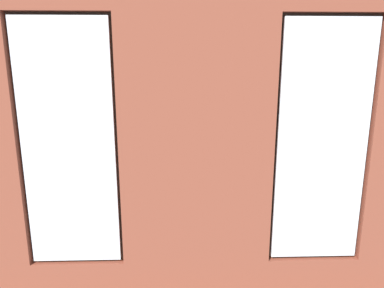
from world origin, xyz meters
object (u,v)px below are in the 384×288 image
(candle_jar, at_px, (170,187))
(potted_plant_corner_near_left, at_px, (303,148))
(couch_left, at_px, (349,194))
(remote_silver, at_px, (185,184))
(remote_black, at_px, (219,183))
(cup_ceramic, at_px, (196,184))
(potted_plant_by_left_couch, at_px, (296,167))
(potted_plant_foreground_right, at_px, (72,136))
(coffee_table, at_px, (196,190))
(remote_gray, at_px, (203,189))
(tv_flatscreen, at_px, (12,161))
(couch_by_window, at_px, (133,247))
(potted_plant_near_tv, at_px, (15,188))
(potted_plant_between_couches, at_px, (249,217))
(potted_plant_mid_room_small, at_px, (233,167))
(media_console, at_px, (16,195))

(candle_jar, height_order, potted_plant_corner_near_left, potted_plant_corner_near_left)
(potted_plant_corner_near_left, bearing_deg, couch_left, 86.69)
(couch_left, xyz_separation_m, remote_silver, (2.63, -0.31, 0.09))
(remote_silver, height_order, remote_black, same)
(cup_ceramic, xyz_separation_m, potted_plant_corner_near_left, (-2.60, -2.35, 0.03))
(potted_plant_by_left_couch, relative_size, potted_plant_corner_near_left, 0.46)
(candle_jar, bearing_deg, potted_plant_foreground_right, -46.98)
(coffee_table, bearing_deg, potted_plant_corner_near_left, -137.88)
(remote_gray, bearing_deg, tv_flatscreen, 22.33)
(couch_by_window, distance_m, potted_plant_near_tv, 1.90)
(remote_black, xyz_separation_m, potted_plant_near_tv, (2.87, 1.08, 0.35))
(tv_flatscreen, distance_m, potted_plant_between_couches, 4.00)
(potted_plant_foreground_right, relative_size, potted_plant_mid_room_small, 2.48)
(couch_left, relative_size, potted_plant_between_couches, 2.00)
(remote_gray, height_order, potted_plant_mid_room_small, potted_plant_mid_room_small)
(cup_ceramic, relative_size, candle_jar, 0.99)
(potted_plant_near_tv, xyz_separation_m, potted_plant_corner_near_left, (-5.07, -3.28, -0.29))
(potted_plant_corner_near_left, relative_size, potted_plant_between_couches, 1.21)
(remote_silver, bearing_deg, remote_gray, -20.23)
(remote_silver, relative_size, tv_flatscreen, 0.17)
(couch_by_window, relative_size, potted_plant_by_left_couch, 3.19)
(candle_jar, height_order, potted_plant_near_tv, potted_plant_near_tv)
(remote_black, bearing_deg, cup_ceramic, 170.51)
(potted_plant_foreground_right, bearing_deg, couch_by_window, 115.19)
(remote_gray, distance_m, potted_plant_by_left_couch, 2.36)
(coffee_table, xyz_separation_m, tv_flatscreen, (3.01, -0.16, 0.48))
(couch_by_window, bearing_deg, potted_plant_mid_room_small, -117.80)
(potted_plant_foreground_right, xyz_separation_m, potted_plant_between_couches, (-3.25, 4.01, -0.16))
(remote_gray, distance_m, tv_flatscreen, 3.16)
(candle_jar, distance_m, potted_plant_mid_room_small, 1.89)
(cup_ceramic, relative_size, potted_plant_foreground_right, 0.08)
(cup_ceramic, height_order, candle_jar, candle_jar)
(remote_black, distance_m, media_console, 3.42)
(cup_ceramic, bearing_deg, remote_silver, -30.61)
(candle_jar, bearing_deg, remote_gray, 180.00)
(couch_by_window, relative_size, coffee_table, 1.23)
(potted_plant_foreground_right, distance_m, potted_plant_corner_near_left, 5.33)
(potted_plant_between_couches, bearing_deg, coffee_table, -72.59)
(coffee_table, distance_m, potted_plant_mid_room_small, 1.53)
(cup_ceramic, height_order, potted_plant_corner_near_left, potted_plant_corner_near_left)
(cup_ceramic, bearing_deg, couch_left, 175.31)
(candle_jar, xyz_separation_m, potted_plant_by_left_couch, (-2.49, -1.33, -0.09))
(cup_ceramic, bearing_deg, tv_flatscreen, -3.03)
(media_console, xyz_separation_m, potted_plant_foreground_right, (-0.30, -2.16, 0.57))
(potted_plant_mid_room_small, bearing_deg, couch_left, 137.71)
(remote_black, height_order, potted_plant_foreground_right, potted_plant_foreground_right)
(couch_left, bearing_deg, coffee_table, -99.57)
(tv_flatscreen, relative_size, potted_plant_mid_room_small, 2.01)
(couch_by_window, bearing_deg, remote_silver, -108.68)
(tv_flatscreen, xyz_separation_m, potted_plant_by_left_couch, (-5.07, -1.04, -0.48))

